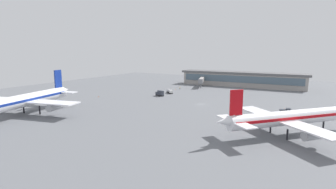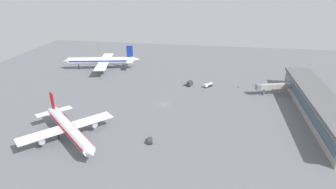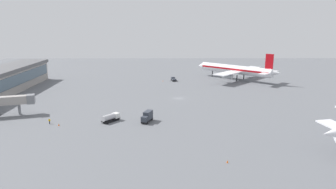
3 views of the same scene
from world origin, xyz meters
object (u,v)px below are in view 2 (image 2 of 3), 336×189
(safety_cone_near_gate, at_px, (233,86))
(safety_cone_far_side, at_px, (167,70))
(airplane_at_gate, at_px, (102,61))
(safety_cone_mid_apron, at_px, (164,142))
(catering_truck, at_px, (190,83))
(pushback_tractor, at_px, (150,141))
(fuel_truck, at_px, (208,85))
(ground_crew_worker, at_px, (238,86))
(airplane_taxiing, at_px, (68,128))

(safety_cone_near_gate, relative_size, safety_cone_far_side, 1.00)
(safety_cone_near_gate, bearing_deg, airplane_at_gate, 77.66)
(safety_cone_near_gate, bearing_deg, safety_cone_mid_apron, 156.48)
(catering_truck, xyz_separation_m, pushback_tractor, (-69.25, 10.15, -0.73))
(safety_cone_near_gate, bearing_deg, fuel_truck, 104.15)
(fuel_truck, height_order, ground_crew_worker, fuel_truck)
(catering_truck, bearing_deg, safety_cone_far_side, 53.30)
(pushback_tractor, distance_m, ground_crew_worker, 81.85)
(airplane_at_gate, bearing_deg, catering_truck, 148.18)
(fuel_truck, xyz_separation_m, safety_cone_near_gate, (3.84, -15.25, -1.09))
(pushback_tractor, height_order, safety_cone_far_side, pushback_tractor)
(airplane_taxiing, relative_size, fuel_truck, 6.69)
(airplane_at_gate, height_order, catering_truck, airplane_at_gate)
(pushback_tractor, relative_size, safety_cone_mid_apron, 7.86)
(airplane_taxiing, xyz_separation_m, fuel_truck, (72.18, -56.10, -4.21))
(pushback_tractor, bearing_deg, ground_crew_worker, 137.10)
(ground_crew_worker, height_order, safety_cone_near_gate, ground_crew_worker)
(safety_cone_near_gate, relative_size, safety_cone_mid_apron, 1.00)
(pushback_tractor, bearing_deg, safety_cone_near_gate, 139.83)
(ground_crew_worker, bearing_deg, catering_truck, -88.26)
(catering_truck, relative_size, pushback_tractor, 1.25)
(airplane_at_gate, height_order, fuel_truck, airplane_at_gate)
(pushback_tractor, distance_m, safety_cone_near_gate, 81.81)
(catering_truck, xyz_separation_m, fuel_truck, (-0.17, -11.67, -0.31))
(airplane_at_gate, xyz_separation_m, catering_truck, (-24.37, -67.71, -4.60))
(airplane_taxiing, distance_m, ground_crew_worker, 105.47)
(safety_cone_mid_apron, height_order, safety_cone_far_side, same)
(airplane_taxiing, bearing_deg, safety_cone_mid_apron, 48.56)
(pushback_tractor, xyz_separation_m, ground_crew_worker, (71.11, -40.53, -0.12))
(airplane_at_gate, height_order, safety_cone_near_gate, airplane_at_gate)
(airplane_at_gate, xyz_separation_m, safety_cone_near_gate, (-20.70, -94.63, -5.99))
(safety_cone_near_gate, bearing_deg, ground_crew_worker, -117.62)
(airplane_taxiing, distance_m, catering_truck, 84.99)
(airplane_at_gate, xyz_separation_m, ground_crew_worker, (-22.51, -98.09, -5.44))
(pushback_tractor, distance_m, safety_cone_mid_apron, 5.85)
(safety_cone_near_gate, xyz_separation_m, safety_cone_mid_apron, (-71.99, 31.33, 0.00))
(airplane_at_gate, relative_size, airplane_taxiing, 1.39)
(airplane_at_gate, bearing_deg, ground_crew_worker, 155.05)
(catering_truck, distance_m, fuel_truck, 11.68)
(ground_crew_worker, bearing_deg, airplane_at_gate, -104.69)
(ground_crew_worker, relative_size, safety_cone_far_side, 2.78)
(safety_cone_mid_apron, relative_size, safety_cone_far_side, 1.00)
(catering_truck, height_order, safety_cone_far_side, catering_truck)
(catering_truck, xyz_separation_m, safety_cone_far_side, (29.51, 19.75, -1.40))
(airplane_taxiing, relative_size, safety_cone_near_gate, 67.75)
(airplane_taxiing, xyz_separation_m, safety_cone_mid_apron, (4.03, -40.01, -5.29))
(pushback_tractor, relative_size, safety_cone_far_side, 7.86)
(airplane_taxiing, xyz_separation_m, pushback_tractor, (3.09, -34.27, -4.62))
(catering_truck, bearing_deg, pushback_tractor, -168.84)
(catering_truck, height_order, pushback_tractor, catering_truck)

